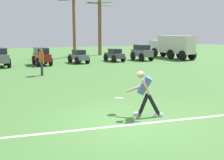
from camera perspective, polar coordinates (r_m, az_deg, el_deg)
ground_plane at (r=8.28m, az=3.61°, el=-8.14°), size 80.00×80.00×0.00m
field_line_paint at (r=7.94m, az=4.98°, el=-8.93°), size 25.22×3.09×0.01m
frisbee_thrower at (r=8.53m, az=6.71°, el=-2.19°), size 0.91×0.82×1.39m
frisbee_in_flight at (r=8.84m, az=1.46°, el=-3.69°), size 0.38×0.38×0.06m
teammate_near_sideline at (r=17.03m, az=-14.13°, el=4.04°), size 0.21×0.49×1.56m
parked_car_slot_c at (r=22.17m, az=-21.86°, el=4.38°), size 1.39×2.44×1.40m
parked_car_slot_d at (r=22.56m, az=-14.11°, el=4.81°), size 1.21×2.43×1.34m
parked_car_slot_e at (r=23.43m, az=-6.81°, el=4.82°), size 1.31×2.29×1.10m
parked_car_slot_f at (r=24.69m, az=0.49°, el=5.13°), size 1.23×2.26×1.10m
parked_car_slot_g at (r=25.72m, az=6.08°, el=5.66°), size 1.21×2.37×1.40m
box_truck at (r=28.13m, az=12.06°, el=6.84°), size 1.71×5.96×2.20m
palm_tree_right_of_centre at (r=28.94m, az=-7.71°, el=12.09°), size 3.38×3.34×6.26m
palm_tree_far_right at (r=31.39m, az=-2.50°, el=11.46°), size 3.46×3.01×5.94m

